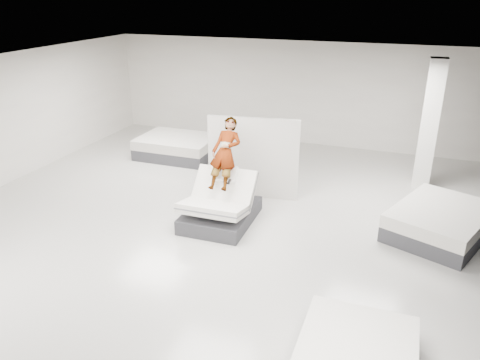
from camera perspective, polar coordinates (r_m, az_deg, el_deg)
The scene contains 8 objects.
room at distance 8.70m, azimuth -4.81°, elevation 1.54°, with size 14.00×14.04×3.20m.
hero_bed at distance 9.98m, azimuth -2.44°, elevation -3.34°, with size 1.37×1.79×1.16m.
person at distance 9.94m, azimuth -1.82°, elevation 1.65°, with size 0.58×0.38×1.60m, color slate.
remote at distance 9.63m, azimuth -1.32°, elevation -0.20°, with size 0.05×0.14×0.03m, color black.
divider_panel at distance 10.99m, azimuth 1.58°, elevation 2.69°, with size 2.15×0.10×1.95m, color silver.
flat_bed_right_far at distance 10.32m, azimuth 23.23°, elevation -4.74°, with size 2.30×2.60×0.59m.
flat_bed_left_far at distance 14.03m, azimuth -7.62°, elevation 4.03°, with size 2.19×1.65×0.60m.
column at distance 12.25m, azimuth 22.07°, elevation 6.19°, with size 0.40×0.40×3.20m, color silver.
Camera 1 is at (3.48, -7.34, 4.70)m, focal length 35.00 mm.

